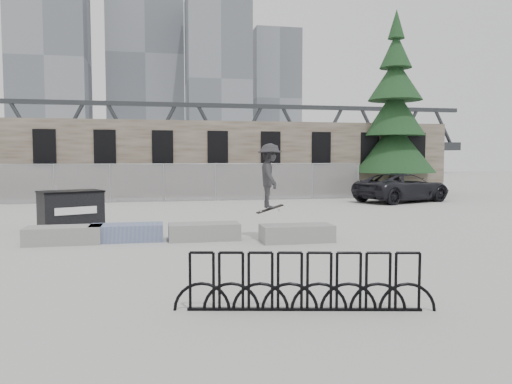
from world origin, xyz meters
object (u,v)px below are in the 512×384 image
(planter_far_left, at_px, (64,234))
(planter_offset, at_px, (297,232))
(skateboarder, at_px, (270,176))
(bike_rack, at_px, (305,283))
(spruce_tree, at_px, (395,120))
(dumpster, at_px, (71,210))
(planter_center_left, at_px, (127,232))
(suv, at_px, (403,187))
(planter_center_right, at_px, (204,231))

(planter_far_left, height_order, planter_offset, same)
(skateboarder, bearing_deg, planter_far_left, 88.85)
(bike_rack, distance_m, spruce_tree, 25.63)
(planter_far_left, relative_size, dumpster, 0.89)
(planter_far_left, xyz_separation_m, planter_center_left, (1.66, 0.12, 0.00))
(planter_offset, height_order, dumpster, dumpster)
(suv, bearing_deg, bike_rack, 127.45)
(planter_offset, height_order, bike_rack, bike_rack)
(planter_center_left, bearing_deg, spruce_tree, 43.38)
(planter_center_left, height_order, suv, suv)
(planter_far_left, xyz_separation_m, suv, (15.33, 10.00, 0.50))
(dumpster, height_order, spruce_tree, spruce_tree)
(suv, bearing_deg, planter_center_left, 105.34)
(bike_rack, bearing_deg, planter_offset, 74.86)
(planter_far_left, distance_m, bike_rack, 8.45)
(planter_far_left, distance_m, suv, 18.31)
(planter_center_right, distance_m, suv, 15.33)
(planter_far_left, relative_size, suv, 0.37)
(planter_offset, bearing_deg, skateboarder, 143.38)
(bike_rack, distance_m, suv, 20.09)
(spruce_tree, relative_size, suv, 2.11)
(planter_offset, relative_size, skateboarder, 1.01)
(planter_center_right, height_order, planter_offset, same)
(planter_center_left, xyz_separation_m, bike_rack, (3.02, -7.15, 0.18))
(planter_far_left, height_order, planter_center_left, same)
(planter_offset, bearing_deg, suv, 50.58)
(skateboarder, bearing_deg, spruce_tree, -33.63)
(planter_offset, relative_size, dumpster, 0.89)
(bike_rack, height_order, spruce_tree, spruce_tree)
(planter_center_left, bearing_deg, planter_offset, -12.89)
(planter_offset, height_order, suv, suv)
(bike_rack, xyz_separation_m, skateboarder, (0.99, 6.57, 1.39))
(planter_offset, bearing_deg, planter_far_left, 171.45)
(spruce_tree, bearing_deg, suv, -111.84)
(planter_center_right, bearing_deg, spruce_tree, 48.08)
(planter_offset, distance_m, spruce_tree, 19.75)
(planter_offset, bearing_deg, planter_center_right, 161.57)
(dumpster, bearing_deg, planter_far_left, -109.67)
(spruce_tree, distance_m, suv, 6.56)
(planter_offset, distance_m, bike_rack, 6.30)
(planter_far_left, xyz_separation_m, planter_center_right, (3.82, -0.12, 0.00))
(skateboarder, bearing_deg, dumpster, 64.15)
(planter_center_right, xyz_separation_m, bike_rack, (0.86, -6.92, 0.18))
(dumpster, bearing_deg, spruce_tree, 9.82)
(planter_center_right, relative_size, spruce_tree, 0.17)
(planter_far_left, xyz_separation_m, spruce_tree, (17.28, 14.87, 4.43))
(planter_offset, relative_size, spruce_tree, 0.17)
(planter_center_right, distance_m, planter_offset, 2.64)
(dumpster, xyz_separation_m, spruce_tree, (17.53, 12.01, 4.05))
(planter_center_left, distance_m, suv, 16.87)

